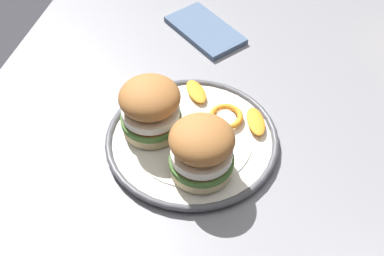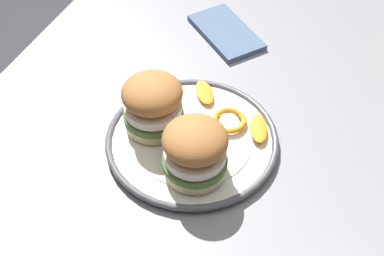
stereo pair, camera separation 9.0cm
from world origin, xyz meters
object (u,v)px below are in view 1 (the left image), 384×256
object	(u,v)px
sandwich_half_left	(202,149)
sandwich_half_right	(150,107)
dinner_plate	(192,140)
dining_table	(219,177)

from	to	relation	value
sandwich_half_left	sandwich_half_right	xyz separation A→B (m)	(-0.07, -0.11, 0.00)
sandwich_half_right	dinner_plate	bearing A→B (deg)	88.67
dining_table	sandwich_half_right	size ratio (longest dim) A/B	7.78
dinner_plate	sandwich_half_right	distance (m)	0.09
dinner_plate	sandwich_half_right	size ratio (longest dim) A/B	2.08
dinner_plate	sandwich_half_left	bearing A→B (deg)	27.08
dining_table	dinner_plate	world-z (taller)	dinner_plate
dining_table	sandwich_half_right	bearing A→B (deg)	-79.29
dining_table	sandwich_half_left	size ratio (longest dim) A/B	7.90
dinner_plate	sandwich_half_right	xyz separation A→B (m)	(-0.00, -0.07, 0.06)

